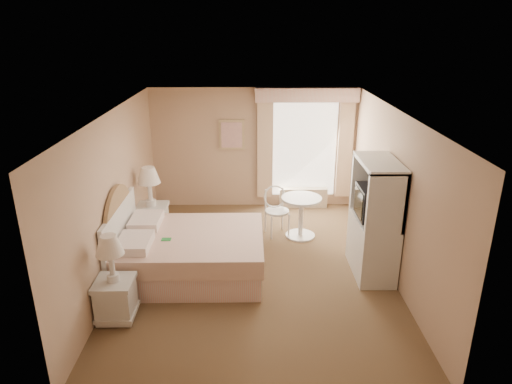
{
  "coord_description": "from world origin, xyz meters",
  "views": [
    {
      "loc": [
        -0.07,
        -6.41,
        3.68
      ],
      "look_at": [
        0.02,
        0.3,
        1.2
      ],
      "focal_mm": 32.0,
      "sensor_mm": 36.0,
      "label": 1
    }
  ],
  "objects_px": {
    "nightstand_far": "(152,213)",
    "round_table": "(301,211)",
    "bed": "(183,252)",
    "armoire": "(374,228)",
    "cafe_chair": "(276,207)",
    "nightstand_near": "(115,289)"
  },
  "relations": [
    {
      "from": "bed",
      "to": "armoire",
      "type": "distance_m",
      "value": 2.95
    },
    {
      "from": "nightstand_near",
      "to": "nightstand_far",
      "type": "distance_m",
      "value": 2.41
    },
    {
      "from": "bed",
      "to": "round_table",
      "type": "bearing_deg",
      "value": 33.64
    },
    {
      "from": "cafe_chair",
      "to": "armoire",
      "type": "relative_size",
      "value": 0.5
    },
    {
      "from": "nightstand_near",
      "to": "armoire",
      "type": "relative_size",
      "value": 0.65
    },
    {
      "from": "nightstand_near",
      "to": "cafe_chair",
      "type": "height_order",
      "value": "nightstand_near"
    },
    {
      "from": "nightstand_near",
      "to": "round_table",
      "type": "distance_m",
      "value": 3.64
    },
    {
      "from": "bed",
      "to": "nightstand_near",
      "type": "xyz_separation_m",
      "value": [
        -0.73,
        -1.16,
        0.08
      ]
    },
    {
      "from": "nightstand_far",
      "to": "armoire",
      "type": "xyz_separation_m",
      "value": [
        3.65,
        -1.23,
        0.25
      ]
    },
    {
      "from": "cafe_chair",
      "to": "nightstand_far",
      "type": "bearing_deg",
      "value": 168.18
    },
    {
      "from": "nightstand_near",
      "to": "round_table",
      "type": "bearing_deg",
      "value": 42.6
    },
    {
      "from": "cafe_chair",
      "to": "nightstand_near",
      "type": "bearing_deg",
      "value": -147.73
    },
    {
      "from": "bed",
      "to": "round_table",
      "type": "height_order",
      "value": "bed"
    },
    {
      "from": "round_table",
      "to": "bed",
      "type": "bearing_deg",
      "value": -146.36
    },
    {
      "from": "bed",
      "to": "armoire",
      "type": "xyz_separation_m",
      "value": [
        2.93,
        0.01,
        0.39
      ]
    },
    {
      "from": "round_table",
      "to": "cafe_chair",
      "type": "xyz_separation_m",
      "value": [
        -0.44,
        0.15,
        0.02
      ]
    },
    {
      "from": "nightstand_near",
      "to": "cafe_chair",
      "type": "relative_size",
      "value": 1.32
    },
    {
      "from": "nightstand_near",
      "to": "nightstand_far",
      "type": "bearing_deg",
      "value": 90.0
    },
    {
      "from": "nightstand_far",
      "to": "armoire",
      "type": "distance_m",
      "value": 3.86
    },
    {
      "from": "cafe_chair",
      "to": "round_table",
      "type": "bearing_deg",
      "value": -36.19
    },
    {
      "from": "nightstand_near",
      "to": "cafe_chair",
      "type": "xyz_separation_m",
      "value": [
        2.24,
        2.62,
        0.07
      ]
    },
    {
      "from": "nightstand_far",
      "to": "round_table",
      "type": "relative_size",
      "value": 1.75
    }
  ]
}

